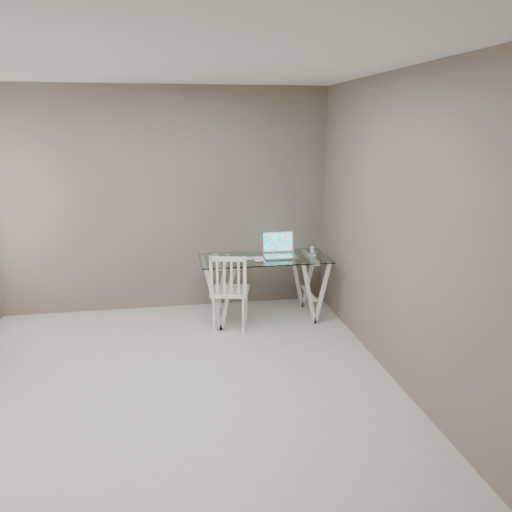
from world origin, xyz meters
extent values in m
plane|color=#BAB7B2|center=(0.00, 0.00, 0.00)|extent=(4.50, 4.50, 0.00)
cube|color=white|center=(0.00, 0.00, 2.70)|extent=(4.00, 4.50, 0.02)
cube|color=#6C5F55|center=(0.00, 2.25, 1.35)|extent=(4.00, 0.02, 2.70)
cube|color=#6C5F55|center=(0.00, -2.25, 1.35)|extent=(4.00, 0.02, 2.70)
cube|color=#6C5F55|center=(2.00, 0.00, 1.35)|extent=(0.02, 4.50, 2.70)
cube|color=silver|center=(1.11, 1.67, 0.74)|extent=(1.50, 0.70, 0.01)
cube|color=silver|center=(0.56, 1.67, 0.36)|extent=(0.24, 0.62, 0.72)
cube|color=silver|center=(1.66, 1.67, 0.36)|extent=(0.24, 0.62, 0.72)
cube|color=white|center=(0.69, 1.45, 0.43)|extent=(0.49, 0.49, 0.04)
cylinder|color=white|center=(0.49, 1.33, 0.21)|extent=(0.03, 0.03, 0.41)
cylinder|color=white|center=(0.80, 1.25, 0.21)|extent=(0.03, 0.03, 0.41)
cylinder|color=white|center=(0.57, 1.65, 0.21)|extent=(0.03, 0.03, 0.41)
cylinder|color=white|center=(0.88, 1.57, 0.21)|extent=(0.03, 0.03, 0.41)
cube|color=white|center=(0.64, 1.27, 0.66)|extent=(0.40, 0.13, 0.45)
cube|color=silver|center=(1.31, 1.67, 0.75)|extent=(0.39, 0.27, 0.02)
cube|color=#19D899|center=(1.31, 1.82, 0.89)|extent=(0.39, 0.05, 0.26)
cube|color=silver|center=(0.95, 1.64, 0.75)|extent=(0.30, 0.13, 0.01)
ellipsoid|color=white|center=(1.02, 1.49, 0.76)|extent=(0.12, 0.07, 0.04)
cube|color=white|center=(1.69, 1.67, 0.75)|extent=(0.07, 0.07, 0.02)
cube|color=black|center=(1.69, 1.67, 0.82)|extent=(0.06, 0.03, 0.11)
camera|label=1|loc=(0.06, -3.85, 2.24)|focal=35.00mm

